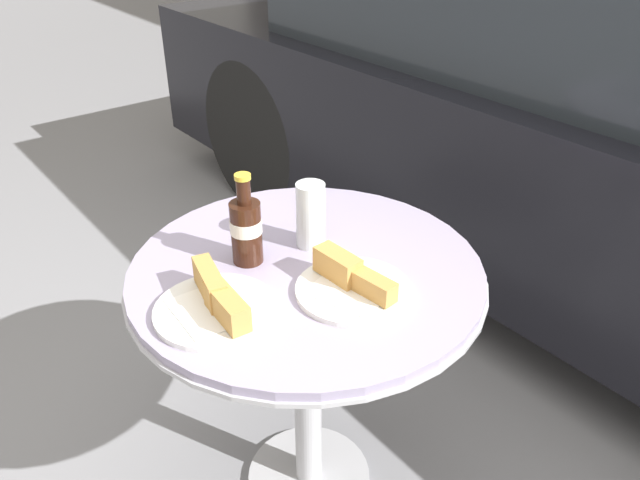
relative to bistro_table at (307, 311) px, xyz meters
name	(u,v)px	position (x,y,z in m)	size (l,w,h in m)	color
ground_plane	(309,478)	(0.00, 0.00, -0.58)	(30.00, 30.00, 0.00)	gray
bistro_table	(307,311)	(0.00, 0.00, 0.00)	(0.78, 0.78, 0.70)	#B7B7BC
cola_bottle_left	(246,228)	(-0.10, -0.09, 0.20)	(0.07, 0.07, 0.21)	#33190F
drinking_glass	(311,218)	(-0.06, 0.06, 0.19)	(0.07, 0.07, 0.15)	black
lunch_plate_near	(352,283)	(0.13, 0.02, 0.14)	(0.24, 0.24, 0.07)	white
lunch_plate_far	(217,303)	(0.02, -0.24, 0.14)	(0.24, 0.24, 0.07)	white
parked_car	(597,109)	(-0.26, 1.63, 0.05)	(3.98, 1.78, 1.31)	black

